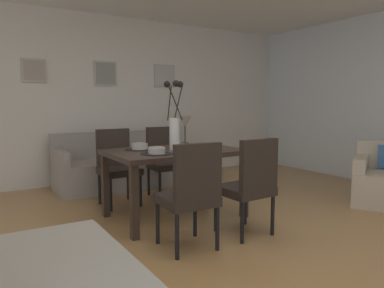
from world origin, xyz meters
name	(u,v)px	position (x,y,z in m)	size (l,w,h in m)	color
ground_plane	(214,249)	(0.00, 0.00, 0.00)	(9.00, 9.00, 0.00)	#A87A47
back_wall_panel	(95,99)	(0.00, 3.25, 1.30)	(9.00, 0.10, 2.60)	silver
dining_table	(175,158)	(0.15, 0.96, 0.65)	(1.40, 0.92, 0.74)	#33261E
dining_chair_near_left	(191,191)	(-0.18, 0.08, 0.51)	(0.46, 0.46, 0.92)	black
dining_chair_near_right	(117,163)	(-0.19, 1.80, 0.51)	(0.45, 0.45, 0.92)	black
dining_chair_far_left	(250,182)	(0.47, 0.09, 0.51)	(0.46, 0.46, 0.92)	black
dining_chair_far_right	(165,158)	(0.49, 1.85, 0.51)	(0.46, 0.46, 0.92)	black
centerpiece_vase	(174,123)	(0.15, 0.96, 1.02)	(0.21, 0.23, 0.73)	silver
placemat_near_left	(157,154)	(-0.16, 0.75, 0.74)	(0.32, 0.32, 0.01)	black
bowl_near_left	(157,150)	(-0.16, 0.75, 0.78)	(0.17, 0.17, 0.07)	#B2ADA3
placemat_near_right	(140,149)	(-0.16, 1.17, 0.74)	(0.32, 0.32, 0.01)	black
bowl_near_right	(140,146)	(-0.16, 1.17, 0.78)	(0.17, 0.17, 0.07)	#B2ADA3
sofa	(121,168)	(0.19, 2.70, 0.28)	(1.87, 0.84, 0.80)	gray
side_table	(185,163)	(1.30, 2.69, 0.26)	(0.36, 0.36, 0.52)	black
table_lamp	(185,124)	(1.30, 2.69, 0.89)	(0.22, 0.22, 0.51)	#4C4C51
framed_picture_left	(34,70)	(-0.88, 3.18, 1.70)	(0.33, 0.03, 0.33)	#B2ADA3
framed_picture_center	(105,73)	(0.15, 3.18, 1.70)	(0.36, 0.03, 0.38)	#B2ADA3
framed_picture_right	(165,76)	(1.19, 3.18, 1.70)	(0.38, 0.03, 0.38)	#B2ADA3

